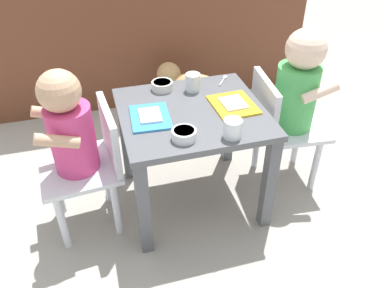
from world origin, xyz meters
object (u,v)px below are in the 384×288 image
object	(u,v)px
seated_child_left	(75,136)
food_tray_left	(150,117)
water_cup_right	(193,83)
spoon_by_left_tray	(223,79)
dining_table	(192,129)
food_tray_right	(233,104)
veggie_bowl_far	(162,85)
water_cup_left	(233,129)
dog	(194,88)
cereal_bowl_left_side	(184,134)
seated_child_right	(294,93)

from	to	relation	value
seated_child_left	food_tray_left	world-z (taller)	seated_child_left
water_cup_right	spoon_by_left_tray	bearing A→B (deg)	18.84
food_tray_left	water_cup_right	distance (m)	0.26
spoon_by_left_tray	water_cup_right	bearing A→B (deg)	-161.16
seated_child_left	dining_table	bearing A→B (deg)	2.95
food_tray_right	water_cup_right	bearing A→B (deg)	125.43
veggie_bowl_far	food_tray_right	bearing A→B (deg)	-40.86
dining_table	food_tray_right	xyz separation A→B (m)	(0.16, -0.01, 0.09)
dining_table	seated_child_left	distance (m)	0.44
seated_child_left	water_cup_left	distance (m)	0.55
dog	cereal_bowl_left_side	bearing A→B (deg)	-108.34
water_cup_right	cereal_bowl_left_side	size ratio (longest dim) A/B	0.85
seated_child_left	water_cup_right	world-z (taller)	seated_child_left
seated_child_left	food_tray_left	distance (m)	0.27
dining_table	seated_child_right	size ratio (longest dim) A/B	0.76
seated_child_left	cereal_bowl_left_side	distance (m)	0.39
water_cup_left	cereal_bowl_left_side	distance (m)	0.16
dog	spoon_by_left_tray	size ratio (longest dim) A/B	4.55
cereal_bowl_left_side	food_tray_right	bearing A→B (deg)	34.12
seated_child_left	seated_child_right	bearing A→B (deg)	2.72
seated_child_right	seated_child_left	bearing A→B (deg)	-177.28
food_tray_right	cereal_bowl_left_side	distance (m)	0.29
cereal_bowl_left_side	veggie_bowl_far	bearing A→B (deg)	89.36
dining_table	seated_child_left	world-z (taller)	seated_child_left
food_tray_right	veggie_bowl_far	world-z (taller)	veggie_bowl_far
cereal_bowl_left_side	spoon_by_left_tray	xyz separation A→B (m)	(0.27, 0.37, -0.02)
dining_table	water_cup_right	xyz separation A→B (m)	(0.05, 0.15, 0.12)
dog	water_cup_left	distance (m)	0.85
dining_table	spoon_by_left_tray	bearing A→B (deg)	45.79
seated_child_right	cereal_bowl_left_side	size ratio (longest dim) A/B	8.36
seated_child_right	food_tray_right	world-z (taller)	seated_child_right
cereal_bowl_left_side	seated_child_right	bearing A→B (deg)	20.36
water_cup_right	dining_table	bearing A→B (deg)	-107.14
seated_child_left	water_cup_left	size ratio (longest dim) A/B	10.31
food_tray_right	water_cup_left	world-z (taller)	water_cup_left
water_cup_left	food_tray_left	bearing A→B (deg)	142.15
seated_child_right	water_cup_left	bearing A→B (deg)	-147.78
dining_table	food_tray_left	world-z (taller)	food_tray_left
seated_child_left	cereal_bowl_left_side	world-z (taller)	seated_child_left
water_cup_left	water_cup_right	distance (m)	0.35
seated_child_right	dog	size ratio (longest dim) A/B	1.77
food_tray_right	spoon_by_left_tray	bearing A→B (deg)	80.42
seated_child_left	seated_child_right	size ratio (longest dim) A/B	0.96
water_cup_left	spoon_by_left_tray	distance (m)	0.42
dining_table	food_tray_right	size ratio (longest dim) A/B	2.83
food_tray_left	veggie_bowl_far	distance (m)	0.22
food_tray_right	spoon_by_left_tray	distance (m)	0.21
food_tray_left	cereal_bowl_left_side	distance (m)	0.18
veggie_bowl_far	dining_table	bearing A→B (deg)	-69.48
dining_table	water_cup_right	size ratio (longest dim) A/B	7.52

